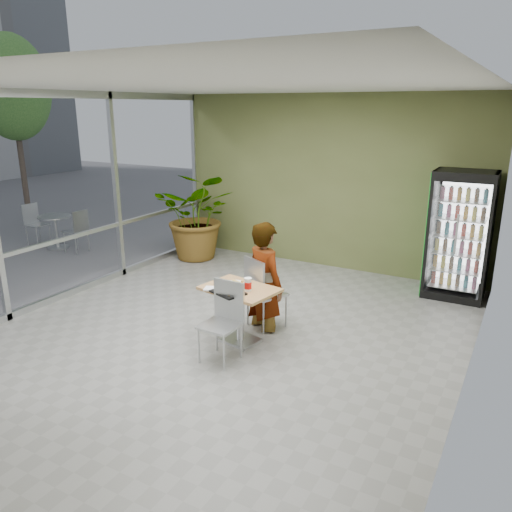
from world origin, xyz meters
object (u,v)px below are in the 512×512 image
at_px(chair_near, 225,314).
at_px(potted_plant, 199,216).
at_px(dining_table, 240,303).
at_px(seated_woman, 265,286).
at_px(cafeteria_tray, 228,292).
at_px(soda_cup, 248,285).
at_px(beverage_fridge, 459,235).
at_px(chair_far, 261,287).

bearing_deg(chair_near, potted_plant, 131.61).
height_order(dining_table, seated_woman, seated_woman).
relative_size(chair_near, seated_woman, 0.54).
relative_size(cafeteria_tray, potted_plant, 0.23).
distance_m(seated_woman, cafeteria_tray, 0.82).
xyz_separation_m(dining_table, soda_cup, (0.14, -0.04, 0.30)).
xyz_separation_m(dining_table, beverage_fridge, (2.16, 3.11, 0.48)).
distance_m(chair_near, beverage_fridge, 4.16).
relative_size(seated_woman, potted_plant, 1.03).
distance_m(dining_table, chair_far, 0.52).
xyz_separation_m(dining_table, cafeteria_tray, (-0.02, -0.24, 0.23)).
xyz_separation_m(dining_table, potted_plant, (-2.66, 2.84, 0.34)).
bearing_deg(soda_cup, cafeteria_tray, -129.68).
height_order(chair_near, beverage_fridge, beverage_fridge).
bearing_deg(chair_near, cafeteria_tray, 112.78).
relative_size(chair_far, soda_cup, 6.07).
relative_size(chair_far, beverage_fridge, 0.50).
height_order(chair_near, soda_cup, chair_near).
bearing_deg(soda_cup, beverage_fridge, 57.32).
distance_m(chair_far, chair_near, 0.97).
bearing_deg(beverage_fridge, chair_far, -130.46).
bearing_deg(dining_table, chair_near, -82.89).
relative_size(chair_far, seated_woman, 0.56).
relative_size(chair_near, potted_plant, 0.55).
distance_m(dining_table, cafeteria_tray, 0.33).
relative_size(seated_woman, soda_cup, 10.81).
xyz_separation_m(chair_near, soda_cup, (0.09, 0.42, 0.26)).
xyz_separation_m(seated_woman, soda_cup, (0.07, -0.60, 0.23)).
height_order(chair_far, seated_woman, seated_woman).
xyz_separation_m(seated_woman, cafeteria_tray, (-0.09, -0.80, 0.16)).
bearing_deg(beverage_fridge, dining_table, -125.79).
height_order(dining_table, potted_plant, potted_plant).
height_order(chair_near, seated_woman, seated_woman).
height_order(seated_woman, beverage_fridge, beverage_fridge).
height_order(chair_far, beverage_fridge, beverage_fridge).
bearing_deg(dining_table, soda_cup, -15.22).
xyz_separation_m(cafeteria_tray, potted_plant, (-2.64, 3.08, 0.12)).
distance_m(chair_far, seated_woman, 0.07).
xyz_separation_m(soda_cup, beverage_fridge, (2.02, 3.15, 0.18)).
relative_size(dining_table, seated_woman, 0.56).
xyz_separation_m(chair_near, potted_plant, (-2.72, 3.30, 0.31)).
relative_size(soda_cup, cafeteria_tray, 0.42).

